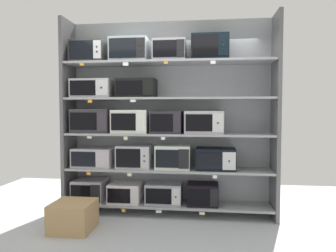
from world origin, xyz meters
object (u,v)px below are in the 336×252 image
Objects in this scene: microwave_6 at (173,157)px; microwave_10 at (167,122)px; microwave_9 at (131,121)px; microwave_17 at (210,48)px; microwave_4 at (94,157)px; microwave_0 at (90,190)px; microwave_11 at (204,122)px; microwave_1 at (126,192)px; microwave_2 at (164,193)px; microwave_8 at (93,121)px; shipping_carton at (73,216)px; microwave_7 at (215,159)px; microwave_15 at (130,50)px; microwave_14 at (90,52)px; microwave_13 at (137,88)px; microwave_12 at (93,89)px; microwave_5 at (134,156)px; microwave_16 at (170,51)px; microwave_3 at (203,194)px.

microwave_10 reaches higher than microwave_6.
microwave_17 is (1.10, -0.00, 1.01)m from microwave_9.
microwave_17 reaches higher than microwave_4.
microwave_0 is 0.85× the size of microwave_11.
microwave_1 is at bearing -0.00° from microwave_0.
microwave_2 is 1.46m from microwave_8.
microwave_1 is at bearing 57.02° from shipping_carton.
microwave_7 is 1.94m from microwave_15.
microwave_0 is at bearing 179.99° from microwave_17.
microwave_2 reaches higher than shipping_carton.
microwave_14 is at bearing 93.26° from shipping_carton.
microwave_13 is (0.65, -0.00, 0.46)m from microwave_8.
microwave_11 is 1.67m from microwave_12.
microwave_5 is at bearing 0.00° from microwave_14.
microwave_7 reaches higher than microwave_1.
microwave_8 is 0.80m from microwave_13.
microwave_9 reaches higher than microwave_5.
microwave_8 is 1.11× the size of microwave_17.
microwave_2 is (0.56, -0.00, 0.01)m from microwave_1.
shipping_carton is at bearing -90.18° from microwave_4.
microwave_8 is at bearing 180.00° from microwave_6.
microwave_16 is (0.57, 0.00, -0.02)m from microwave_15.
microwave_16 is at bearing 0.01° from microwave_14.
microwave_13 is at bearing 0.75° from microwave_5.
microwave_14 reaches higher than shipping_carton.
microwave_5 is 0.92× the size of microwave_11.
shipping_carton is at bearing -89.36° from microwave_8.
microwave_13 is 1.16m from microwave_17.
microwave_9 is 0.93× the size of microwave_13.
microwave_13 is (0.64, 0.00, 0.00)m from microwave_12.
microwave_7 is (1.75, 0.00, 0.01)m from microwave_4.
microwave_14 reaches higher than microwave_2.
microwave_12 is (-0.56, -0.00, 0.47)m from microwave_9.
microwave_17 is (0.50, -0.00, 1.50)m from microwave_6.
microwave_5 is (0.67, -0.00, 0.50)m from microwave_0.
microwave_11 is 1.00× the size of microwave_15.
microwave_0 is at bearing 180.00° from microwave_1.
microwave_11 is 2.09m from shipping_carton.
microwave_15 reaches higher than microwave_6.
microwave_13 is at bearing 179.98° from microwave_17.
microwave_16 reaches higher than microwave_7.
microwave_8 reaches higher than microwave_11.
microwave_5 reaches higher than microwave_1.
microwave_0 is 1.00× the size of microwave_16.
microwave_3 is at bearing 0.00° from microwave_12.
microwave_12 is (-1.17, -0.00, 0.97)m from microwave_6.
microwave_1 is 1.06× the size of microwave_3.
microwave_9 is at bearing 179.99° from microwave_6.
microwave_7 is 1.12× the size of microwave_14.
microwave_11 is (1.60, -0.00, -0.01)m from microwave_8.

